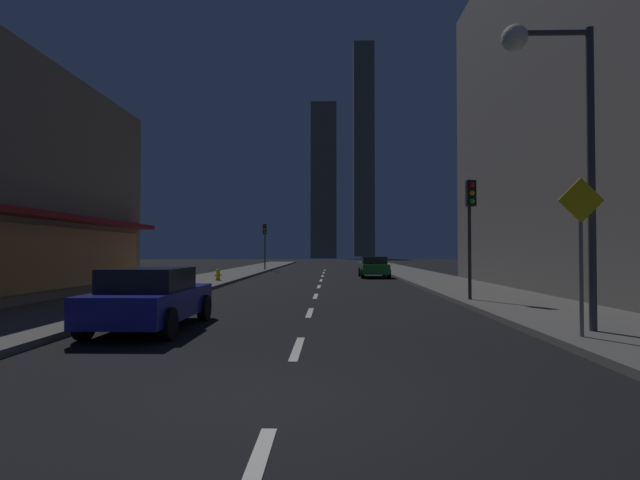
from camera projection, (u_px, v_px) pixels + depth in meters
name	position (u px, v px, depth m)	size (l,w,h in m)	color
ground_plane	(323.00, 275.00, 37.83)	(78.00, 136.00, 0.10)	black
sidewalk_right	(412.00, 273.00, 37.66)	(4.00, 76.00, 0.15)	#605E59
sidewalk_left	(235.00, 273.00, 37.99)	(4.00, 76.00, 0.15)	#605E59
lane_marking_center	(319.00, 287.00, 24.63)	(0.16, 43.80, 0.01)	silver
building_apartment_right	(637.00, 103.00, 21.69)	(11.00, 20.00, 17.04)	slate
skyscraper_distant_tall	(324.00, 182.00, 122.91)	(6.43, 8.50, 39.07)	#5D5846
skyscraper_distant_mid	(364.00, 150.00, 165.47)	(7.01, 7.39, 73.29)	#5D5946
car_parked_near	(151.00, 298.00, 11.25)	(1.98, 4.24, 1.45)	navy
car_parked_far	(374.00, 267.00, 33.37)	(1.98, 4.24, 1.45)	#1E722D
fire_hydrant_far_left	(218.00, 275.00, 27.64)	(0.42, 0.30, 0.65)	gold
traffic_light_near_right	(470.00, 212.00, 16.73)	(0.32, 0.48, 4.20)	#2D2D2D
traffic_light_far_left	(265.00, 236.00, 44.20)	(0.32, 0.48, 4.20)	#2D2D2D
street_lamp_right	(552.00, 101.00, 10.30)	(1.96, 0.56, 6.58)	#38383D
pedestrian_crossing_sign	(581.00, 242.00, 9.51)	(0.91, 0.08, 3.15)	slate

